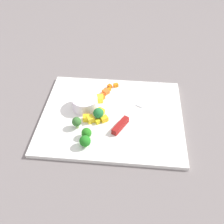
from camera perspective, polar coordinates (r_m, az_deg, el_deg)
ground_plane at (r=0.81m, az=-0.00°, el=-1.14°), size 4.00×4.00×0.00m
cutting_board at (r=0.80m, az=-0.00°, el=-0.83°), size 0.42×0.35×0.01m
prep_bowl at (r=0.81m, az=-5.80°, el=1.94°), size 0.08×0.08×0.04m
chef_knife at (r=0.79m, az=3.99°, el=-0.57°), size 0.15×0.26×0.02m
carrot_dice_0 at (r=0.88m, az=-0.68°, el=4.82°), size 0.02×0.02×0.01m
carrot_dice_1 at (r=0.90m, az=1.05°, el=5.71°), size 0.02×0.02×0.01m
carrot_dice_2 at (r=0.87m, az=-1.33°, el=4.34°), size 0.03×0.03×0.01m
carrot_dice_3 at (r=0.86m, az=-1.95°, el=3.78°), size 0.01×0.01×0.01m
carrot_dice_4 at (r=0.85m, az=-2.08°, el=3.18°), size 0.02×0.02×0.01m
carrot_dice_5 at (r=0.89m, az=-0.51°, el=5.48°), size 0.02×0.02×0.01m
pepper_dice_0 at (r=0.80m, az=-2.50°, el=0.13°), size 0.03×0.03×0.02m
pepper_dice_1 at (r=0.79m, az=-2.54°, el=-0.73°), size 0.02×0.02×0.01m
pepper_dice_2 at (r=0.84m, az=-2.61°, el=2.88°), size 0.02×0.03×0.02m
pepper_dice_3 at (r=0.77m, az=-4.62°, el=-1.54°), size 0.03×0.03×0.02m
pepper_dice_4 at (r=0.79m, az=-3.49°, el=-0.46°), size 0.02×0.02×0.01m
pepper_dice_5 at (r=0.78m, az=-1.68°, el=-1.49°), size 0.03×0.03×0.01m
pepper_dice_6 at (r=0.77m, az=-3.13°, el=-2.00°), size 0.02×0.02×0.01m
pepper_dice_7 at (r=0.78m, az=-5.48°, el=-1.29°), size 0.02×0.02×0.02m
broccoli_floret_0 at (r=0.71m, az=-5.76°, el=-6.20°), size 0.03×0.03×0.04m
broccoli_floret_1 at (r=0.75m, az=-7.54°, el=-2.13°), size 0.03×0.03×0.04m
broccoli_floret_2 at (r=0.73m, az=-5.45°, el=-4.46°), size 0.03×0.03×0.03m
broccoli_floret_3 at (r=0.77m, az=-2.90°, el=-0.27°), size 0.03×0.03×0.04m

